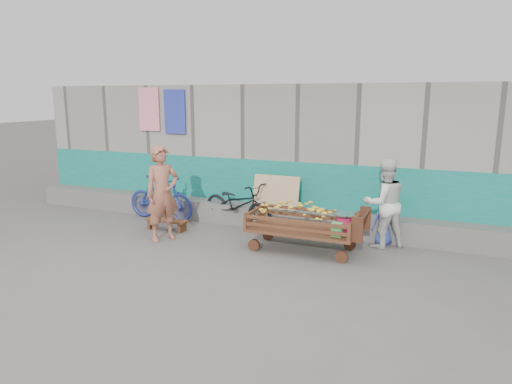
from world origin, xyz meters
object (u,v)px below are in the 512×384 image
at_px(vendor_man, 162,193).
at_px(bicycle_dark, 238,205).
at_px(bench, 167,222).
at_px(woman, 384,203).
at_px(child, 384,222).
at_px(banana_cart, 301,218).
at_px(bicycle_blue, 161,198).

bearing_deg(vendor_man, bicycle_dark, -3.56).
relative_size(bench, vendor_man, 0.50).
relative_size(woman, child, 1.88).
distance_m(banana_cart, woman, 1.58).
distance_m(bench, woman, 4.40).
height_order(vendor_man, bicycle_blue, vendor_man).
height_order(child, bicycle_blue, bicycle_blue).
bearing_deg(banana_cart, bicycle_dark, 151.45).
relative_size(bench, bicycle_dark, 0.49).
xyz_separation_m(bench, child, (4.30, 0.76, 0.27)).
distance_m(bench, vendor_man, 0.99).
relative_size(vendor_man, bicycle_dark, 0.98).
relative_size(banana_cart, bicycle_dark, 1.12).
bearing_deg(bench, woman, 8.66).
xyz_separation_m(banana_cart, bicycle_dark, (-1.67, 0.91, -0.11)).
xyz_separation_m(bench, vendor_man, (0.31, -0.56, 0.75)).
relative_size(bench, bicycle_blue, 0.55).
bearing_deg(bicycle_blue, banana_cart, -101.29).
bearing_deg(woman, bicycle_blue, -33.73).
bearing_deg(banana_cart, bicycle_blue, 167.13).
distance_m(bench, bicycle_dark, 1.53).
xyz_separation_m(vendor_man, bicycle_blue, (-0.89, 1.22, -0.42)).
bearing_deg(bicycle_blue, vendor_man, -142.28).
relative_size(banana_cart, bicycle_blue, 1.25).
xyz_separation_m(banana_cart, bicycle_blue, (-3.54, 0.81, -0.10)).
height_order(vendor_man, bicycle_dark, vendor_man).
bearing_deg(vendor_man, bench, 61.92).
distance_m(banana_cart, vendor_man, 2.70).
height_order(woman, bicycle_dark, woman).
relative_size(woman, bicycle_blue, 0.99).
bearing_deg(bicycle_dark, banana_cart, -100.76).
bearing_deg(banana_cart, vendor_man, -171.18).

